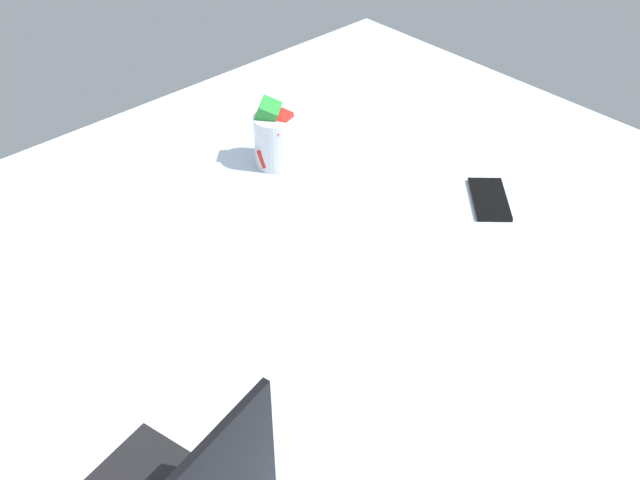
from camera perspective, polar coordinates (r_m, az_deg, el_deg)
bed_mattress at (r=141.89cm, az=-2.01°, el=-5.14°), size 180.00×140.00×18.00cm
snack_cup at (r=161.32cm, az=-3.32°, el=7.56°), size 10.27×9.63×14.74cm
cell_phone at (r=156.11cm, az=12.42°, el=2.97°), size 14.60×14.81×0.80cm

